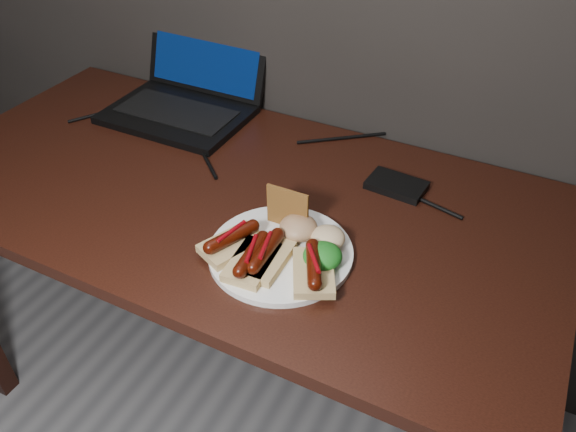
# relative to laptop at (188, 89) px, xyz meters

# --- Properties ---
(desk) EXTENTS (1.40, 0.70, 0.75)m
(desk) POSITION_rel_laptop_xyz_m (0.28, -0.27, -0.14)
(desk) COLOR black
(desk) RESTS_ON ground
(laptop) EXTENTS (0.35, 0.33, 0.25)m
(laptop) POSITION_rel_laptop_xyz_m (0.00, 0.00, 0.00)
(laptop) COLOR black
(laptop) RESTS_ON desk
(hard_drive) EXTENTS (0.13, 0.09, 0.02)m
(hard_drive) POSITION_rel_laptop_xyz_m (0.60, -0.10, -0.05)
(hard_drive) COLOR black
(hard_drive) RESTS_ON desk
(desk_cables) EXTENTS (0.99, 0.36, 0.01)m
(desk_cables) POSITION_rel_laptop_xyz_m (0.25, -0.10, -0.05)
(desk_cables) COLOR black
(desk_cables) RESTS_ON desk
(plate) EXTENTS (0.31, 0.31, 0.01)m
(plate) POSITION_rel_laptop_xyz_m (0.48, -0.40, -0.05)
(plate) COLOR white
(plate) RESTS_ON desk
(bread_sausage_left) EXTENTS (0.11, 0.13, 0.04)m
(bread_sausage_left) POSITION_rel_laptop_xyz_m (0.40, -0.44, -0.03)
(bread_sausage_left) COLOR #E1BF84
(bread_sausage_left) RESTS_ON plate
(bread_sausage_center) EXTENTS (0.07, 0.12, 0.04)m
(bread_sausage_center) POSITION_rel_laptop_xyz_m (0.47, -0.44, -0.03)
(bread_sausage_center) COLOR #E1BF84
(bread_sausage_center) RESTS_ON plate
(bread_sausage_right) EXTENTS (0.11, 0.13, 0.04)m
(bread_sausage_right) POSITION_rel_laptop_xyz_m (0.56, -0.44, -0.03)
(bread_sausage_right) COLOR #E1BF84
(bread_sausage_right) RESTS_ON plate
(bread_sausage_extra) EXTENTS (0.08, 0.12, 0.04)m
(bread_sausage_extra) POSITION_rel_laptop_xyz_m (0.45, -0.46, -0.03)
(bread_sausage_extra) COLOR #E1BF84
(bread_sausage_extra) RESTS_ON plate
(crispbread) EXTENTS (0.09, 0.01, 0.08)m
(crispbread) POSITION_rel_laptop_xyz_m (0.46, -0.33, 0.00)
(crispbread) COLOR #9C672A
(crispbread) RESTS_ON plate
(salad_greens) EXTENTS (0.07, 0.07, 0.04)m
(salad_greens) POSITION_rel_laptop_xyz_m (0.56, -0.40, -0.02)
(salad_greens) COLOR #135F17
(salad_greens) RESTS_ON plate
(salsa_mound) EXTENTS (0.07, 0.07, 0.04)m
(salsa_mound) POSITION_rel_laptop_xyz_m (0.49, -0.35, -0.02)
(salsa_mound) COLOR maroon
(salsa_mound) RESTS_ON plate
(coleslaw_mound) EXTENTS (0.06, 0.06, 0.04)m
(coleslaw_mound) POSITION_rel_laptop_xyz_m (0.55, -0.35, -0.02)
(coleslaw_mound) COLOR beige
(coleslaw_mound) RESTS_ON plate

